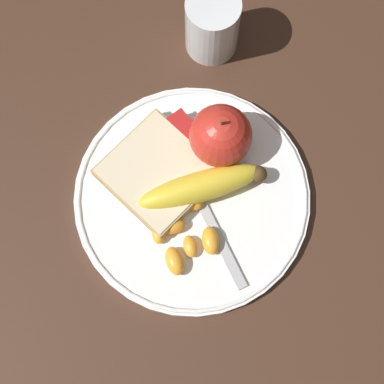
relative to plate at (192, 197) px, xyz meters
The scene contains 14 objects.
ground_plane 0.01m from the plate, ahead, with size 3.00×3.00×0.00m, color #42281C.
plate is the anchor object (origin of this frame).
juice_glass 0.22m from the plate, 136.83° to the left, with size 0.07×0.07×0.09m.
apple 0.08m from the plate, 115.98° to the left, with size 0.08×0.08×0.08m.
banana 0.03m from the plate, 66.22° to the left, with size 0.09×0.16×0.04m.
bread_slice 0.05m from the plate, 159.07° to the right, with size 0.13×0.13×0.02m.
fork 0.02m from the plate, 11.52° to the left, with size 0.19×0.05×0.00m.
jam_packet 0.08m from the plate, 154.12° to the left, with size 0.04×0.04×0.02m.
orange_segment_0 0.06m from the plate, 38.34° to the right, with size 0.03×0.03×0.01m.
orange_segment_1 0.06m from the plate, 15.28° to the right, with size 0.04×0.03×0.02m.
orange_segment_2 0.08m from the plate, 50.48° to the right, with size 0.04×0.03×0.02m.
orange_segment_3 0.05m from the plate, 70.00° to the right, with size 0.04×0.04×0.02m.
orange_segment_4 0.06m from the plate, 76.83° to the right, with size 0.03×0.03×0.02m.
orange_segment_5 0.02m from the plate, 53.03° to the right, with size 0.04×0.03×0.02m.
Camera 1 is at (0.16, -0.12, 0.76)m, focal length 60.00 mm.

